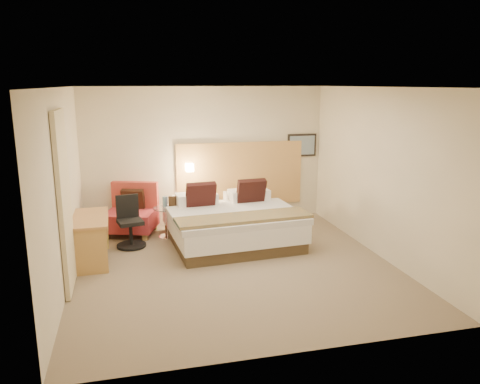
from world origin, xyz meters
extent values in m
cube|color=#7E6C55|center=(0.00, 0.00, -0.01)|extent=(4.80, 5.00, 0.02)
cube|color=silver|center=(0.00, 0.00, 2.71)|extent=(4.80, 5.00, 0.02)
cube|color=beige|center=(0.00, 2.51, 1.35)|extent=(4.80, 0.02, 2.70)
cube|color=beige|center=(0.00, -2.51, 1.35)|extent=(4.80, 0.02, 2.70)
cube|color=beige|center=(-2.41, 0.00, 1.35)|extent=(0.02, 5.00, 2.70)
cube|color=beige|center=(2.41, 0.00, 1.35)|extent=(0.02, 5.00, 2.70)
cube|color=tan|center=(0.70, 2.47, 0.95)|extent=(2.60, 0.04, 1.30)
cube|color=black|center=(2.02, 2.48, 1.50)|extent=(0.62, 0.03, 0.47)
cube|color=gray|center=(2.02, 2.46, 1.50)|extent=(0.54, 0.01, 0.39)
cylinder|color=silver|center=(-0.35, 2.42, 1.15)|extent=(0.02, 0.12, 0.02)
cube|color=#FDEBC5|center=(-0.35, 2.36, 1.15)|extent=(0.15, 0.15, 0.15)
cube|color=beige|center=(-2.36, -0.25, 1.22)|extent=(0.06, 0.90, 2.42)
cylinder|color=#77A3B8|center=(-0.91, 1.70, 0.65)|extent=(0.08, 0.08, 0.20)
cylinder|color=#7991BB|center=(-0.88, 1.72, 0.65)|extent=(0.08, 0.08, 0.20)
cube|color=#3A2718|center=(-0.78, 1.59, 0.66)|extent=(0.14, 0.09, 0.22)
cube|color=#463723|center=(0.21, 1.13, 0.09)|extent=(2.19, 2.19, 0.19)
cube|color=white|center=(0.21, 1.13, 0.35)|extent=(2.26, 2.26, 0.32)
cube|color=silver|center=(0.23, 0.83, 0.56)|extent=(2.28, 1.68, 0.11)
cube|color=white|center=(-0.36, 1.86, 0.60)|extent=(0.76, 0.46, 0.19)
cube|color=silver|center=(0.65, 1.94, 0.60)|extent=(0.76, 0.46, 0.19)
cube|color=white|center=(-0.34, 1.59, 0.70)|extent=(0.76, 0.46, 0.19)
cube|color=white|center=(0.67, 1.67, 0.70)|extent=(0.76, 0.46, 0.19)
cube|color=black|center=(-0.29, 1.38, 0.79)|extent=(0.55, 0.32, 0.54)
cube|color=black|center=(0.66, 1.46, 0.79)|extent=(0.55, 0.32, 0.54)
cube|color=orange|center=(0.26, 0.41, 0.64)|extent=(2.25, 0.75, 0.05)
cube|color=#AA7C50|center=(-1.95, 1.79, 0.06)|extent=(0.11, 0.11, 0.11)
cube|color=tan|center=(-1.28, 1.56, 0.06)|extent=(0.11, 0.11, 0.11)
cube|color=#9E634A|center=(-1.75, 2.37, 0.06)|extent=(0.11, 0.11, 0.11)
cube|color=tan|center=(-1.08, 2.15, 0.06)|extent=(0.11, 0.11, 0.11)
cube|color=#A62C34|center=(-1.52, 1.97, 0.28)|extent=(1.08, 1.02, 0.33)
cube|color=#AC382E|center=(-1.42, 2.27, 0.69)|extent=(0.88, 0.41, 0.50)
cube|color=black|center=(-1.45, 2.16, 0.61)|extent=(0.46, 0.33, 0.43)
cylinder|color=white|center=(-0.87, 1.64, 0.01)|extent=(0.44, 0.44, 0.02)
cylinder|color=silver|center=(-0.87, 1.64, 0.28)|extent=(0.05, 0.05, 0.52)
cylinder|color=white|center=(-0.87, 1.64, 0.55)|extent=(0.65, 0.65, 0.01)
cube|color=#B47E46|center=(-2.14, 0.70, 0.71)|extent=(0.57, 1.19, 0.04)
cube|color=tan|center=(-2.12, 0.16, 0.35)|extent=(0.49, 0.05, 0.69)
cube|color=gold|center=(-2.15, 1.25, 0.35)|extent=(0.49, 0.05, 0.69)
cube|color=#A87842|center=(-2.09, 0.70, 0.63)|extent=(0.47, 1.10, 0.10)
cylinder|color=black|center=(-1.53, 1.25, 0.03)|extent=(0.59, 0.59, 0.04)
cylinder|color=black|center=(-1.53, 1.25, 0.24)|extent=(0.07, 0.07, 0.38)
cube|color=black|center=(-1.53, 1.25, 0.45)|extent=(0.47, 0.47, 0.07)
cube|color=black|center=(-1.57, 1.42, 0.69)|extent=(0.38, 0.12, 0.40)
camera|label=1|loc=(-1.52, -6.62, 2.75)|focal=35.00mm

